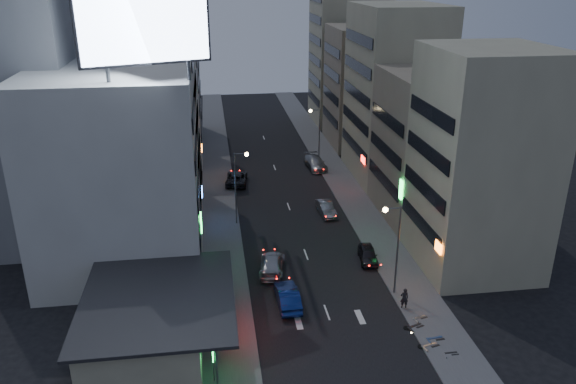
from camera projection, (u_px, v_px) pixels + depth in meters
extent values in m
plane|color=black|center=(338.00, 343.00, 41.83)|extent=(180.00, 180.00, 0.00)
cube|color=#4C4C4F|center=(219.00, 197.00, 68.35)|extent=(4.00, 120.00, 0.12)
cube|color=#4C4C4F|center=(347.00, 190.00, 70.43)|extent=(4.00, 120.00, 0.12)
cube|color=tan|center=(146.00, 322.00, 41.18)|extent=(8.00, 12.00, 3.60)
cube|color=black|center=(158.00, 298.00, 40.58)|extent=(11.00, 13.00, 0.25)
cube|color=black|center=(215.00, 302.00, 41.36)|extent=(0.12, 4.00, 0.90)
cube|color=#FF1E14|center=(216.00, 302.00, 41.37)|extent=(0.04, 3.70, 0.70)
cube|color=beige|center=(125.00, 155.00, 54.66)|extent=(14.00, 24.00, 18.00)
cube|color=gray|center=(23.00, 70.00, 53.28)|extent=(10.00, 14.00, 34.00)
cube|color=tan|center=(481.00, 162.00, 49.72)|extent=(10.00, 11.00, 20.00)
cube|color=gray|center=(434.00, 146.00, 61.10)|extent=(11.00, 12.00, 16.00)
cube|color=tan|center=(394.00, 94.00, 71.88)|extent=(10.00, 14.00, 22.00)
cube|color=beige|center=(158.00, 93.00, 77.47)|extent=(11.00, 10.00, 20.00)
cube|color=gray|center=(162.00, 92.00, 90.29)|extent=(12.00, 10.00, 15.00)
cube|color=gray|center=(366.00, 87.00, 86.48)|extent=(11.00, 12.00, 18.00)
cube|color=tan|center=(348.00, 54.00, 98.30)|extent=(12.00, 12.00, 24.00)
cylinder|color=#595B60|center=(108.00, 72.00, 41.98)|extent=(0.30, 0.30, 1.50)
cylinder|color=#595B60|center=(189.00, 70.00, 42.76)|extent=(0.30, 0.30, 1.50)
cube|color=black|center=(145.00, 31.00, 41.28)|extent=(9.52, 3.75, 5.00)
cube|color=#BFD6FF|center=(146.00, 31.00, 41.10)|extent=(9.04, 3.34, 4.60)
cylinder|color=#595B60|center=(397.00, 251.00, 46.64)|extent=(0.16, 0.16, 8.00)
cylinder|color=#595B60|center=(393.00, 208.00, 45.10)|extent=(1.40, 0.10, 0.10)
sphere|color=#FFD88C|center=(385.00, 210.00, 45.06)|extent=(0.44, 0.44, 0.44)
cylinder|color=#595B60|center=(235.00, 189.00, 59.71)|extent=(0.16, 0.16, 8.00)
cylinder|color=#595B60|center=(241.00, 154.00, 58.35)|extent=(1.40, 0.10, 0.10)
sphere|color=#FFD88C|center=(247.00, 154.00, 58.46)|extent=(0.44, 0.44, 0.44)
cylinder|color=#595B60|center=(319.00, 137.00, 77.90)|extent=(0.16, 0.16, 8.00)
cylinder|color=#595B60|center=(315.00, 110.00, 76.36)|extent=(1.40, 0.10, 0.10)
sphere|color=#FFD88C|center=(310.00, 111.00, 76.32)|extent=(0.44, 0.44, 0.44)
imported|color=black|center=(368.00, 255.00, 53.26)|extent=(2.07, 4.16, 1.36)
imported|color=gray|center=(326.00, 208.00, 63.42)|extent=(1.81, 4.42, 1.43)
imported|color=#242428|center=(237.00, 178.00, 72.41)|extent=(3.22, 5.85, 1.55)
imported|color=#95999C|center=(315.00, 163.00, 77.94)|extent=(2.81, 5.86, 1.65)
imported|color=navy|center=(287.00, 296.00, 46.26)|extent=(1.84, 4.97, 1.62)
imported|color=#A3A5AC|center=(272.00, 264.00, 51.43)|extent=(3.08, 5.57, 1.53)
imported|color=black|center=(404.00, 298.00, 45.62)|extent=(0.69, 0.48, 1.79)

